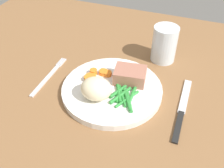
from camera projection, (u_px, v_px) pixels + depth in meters
The scene contains 9 objects.
dining_table at pixel (119, 92), 63.95cm from camera, with size 120.00×90.00×2.00cm.
dinner_plate at pixel (112, 90), 62.03cm from camera, with size 24.23×24.23×1.60cm, color white.
meat_portion at pixel (130, 75), 62.23cm from camera, with size 7.55×5.64×3.42cm, color #A86B56.
mashed_potatoes at pixel (96, 89), 57.36cm from camera, with size 7.18×6.22×4.97cm, color beige.
carrot_slices at pixel (95, 75), 64.08cm from camera, with size 5.81×5.81×1.30cm.
green_beans at pixel (124, 95), 58.91cm from camera, with size 7.10×9.20×0.84cm.
fork at pixel (49, 76), 66.85cm from camera, with size 1.44×16.60×0.40cm.
knife at pixel (182, 110), 57.77cm from camera, with size 1.70×20.50×0.64cm.
water_glass at pixel (164, 46), 70.18cm from camera, with size 6.76×6.76×10.03cm.
Camera 1 is at (14.58, -44.62, 44.52)cm, focal length 41.01 mm.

